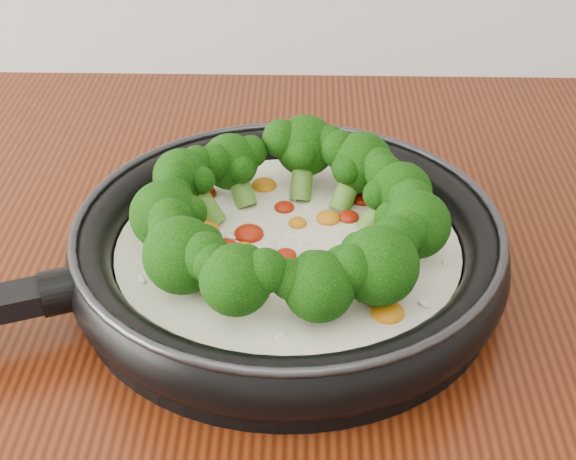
{
  "coord_description": "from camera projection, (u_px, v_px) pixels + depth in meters",
  "views": [
    {
      "loc": [
        -0.02,
        0.53,
        1.33
      ],
      "look_at": [
        -0.03,
        1.08,
        0.95
      ],
      "focal_mm": 53.2,
      "sensor_mm": 36.0,
      "label": 1
    }
  ],
  "objects": [
    {
      "name": "skillet",
      "position": [
        285.0,
        244.0,
        0.67
      ],
      "size": [
        0.57,
        0.45,
        0.1
      ],
      "color": "black",
      "rests_on": "counter"
    }
  ]
}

